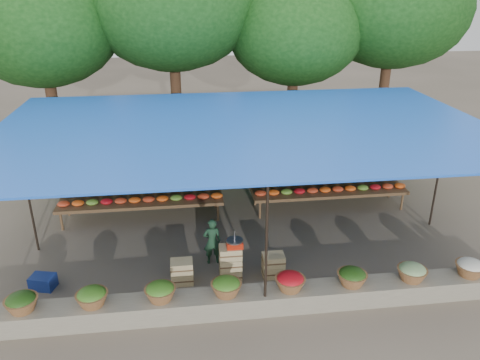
{
  "coord_description": "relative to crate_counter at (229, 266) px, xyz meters",
  "views": [
    {
      "loc": [
        -1.36,
        -9.85,
        5.74
      ],
      "look_at": [
        -0.07,
        0.2,
        1.41
      ],
      "focal_mm": 35.0,
      "sensor_mm": 36.0,
      "label": 1
    }
  ],
  "objects": [
    {
      "name": "ground",
      "position": [
        0.54,
        1.71,
        -0.31
      ],
      "size": [
        60.0,
        60.0,
        0.0
      ],
      "primitive_type": "plane",
      "color": "brown",
      "rests_on": "ground"
    },
    {
      "name": "stone_curb",
      "position": [
        0.54,
        -1.04,
        -0.11
      ],
      "size": [
        10.6,
        0.55,
        0.4
      ],
      "primitive_type": "cube",
      "color": "#6C6556",
      "rests_on": "ground"
    },
    {
      "name": "stall_canopy",
      "position": [
        0.54,
        1.78,
        2.36
      ],
      "size": [
        10.8,
        6.6,
        2.82
      ],
      "color": "black",
      "rests_on": "ground"
    },
    {
      "name": "produce_baskets",
      "position": [
        0.44,
        -1.04,
        0.25
      ],
      "size": [
        8.98,
        0.58,
        0.34
      ],
      "color": "brown",
      "rests_on": "stone_curb"
    },
    {
      "name": "netting_backdrop",
      "position": [
        0.54,
        4.86,
        0.94
      ],
      "size": [
        10.6,
        0.06,
        2.5
      ],
      "primitive_type": "cube",
      "color": "#204B1A",
      "rests_on": "ground"
    },
    {
      "name": "tree_row",
      "position": [
        1.04,
        7.8,
        4.39
      ],
      "size": [
        16.51,
        5.5,
        7.12
      ],
      "color": "#382314",
      "rests_on": "ground"
    },
    {
      "name": "fruit_table_left",
      "position": [
        -1.95,
        3.06,
        0.3
      ],
      "size": [
        4.21,
        0.95,
        0.93
      ],
      "color": "#4B391E",
      "rests_on": "ground"
    },
    {
      "name": "fruit_table_right",
      "position": [
        3.05,
        3.06,
        0.3
      ],
      "size": [
        4.21,
        0.95,
        0.93
      ],
      "color": "#4B391E",
      "rests_on": "ground"
    },
    {
      "name": "crate_counter",
      "position": [
        0.0,
        0.0,
        0.0
      ],
      "size": [
        2.35,
        0.34,
        0.77
      ],
      "color": "tan",
      "rests_on": "ground"
    },
    {
      "name": "weighing_scale",
      "position": [
        0.12,
        -0.0,
        0.55
      ],
      "size": [
        0.35,
        0.35,
        0.37
      ],
      "color": "red",
      "rests_on": "crate_counter"
    },
    {
      "name": "vendor_seated",
      "position": [
        -0.3,
        0.67,
        0.22
      ],
      "size": [
        0.41,
        0.29,
        1.07
      ],
      "primitive_type": "imported",
      "rotation": [
        0.0,
        0.0,
        3.22
      ],
      "color": "#1B3C26",
      "rests_on": "ground"
    },
    {
      "name": "customer_left",
      "position": [
        -1.73,
        4.15,
        0.56
      ],
      "size": [
        0.98,
        0.84,
        1.74
      ],
      "primitive_type": "imported",
      "rotation": [
        0.0,
        0.0,
        -0.24
      ],
      "color": "slate",
      "rests_on": "ground"
    },
    {
      "name": "customer_mid",
      "position": [
        2.69,
        3.81,
        0.54
      ],
      "size": [
        1.24,
        0.92,
        1.71
      ],
      "primitive_type": "imported",
      "rotation": [
        0.0,
        0.0,
        0.29
      ],
      "color": "slate",
      "rests_on": "ground"
    },
    {
      "name": "customer_right",
      "position": [
        4.96,
        3.74,
        0.44
      ],
      "size": [
        0.95,
        0.64,
        1.5
      ],
      "primitive_type": "imported",
      "rotation": [
        0.0,
        0.0,
        -0.35
      ],
      "color": "slate",
      "rests_on": "ground"
    },
    {
      "name": "blue_crate_front",
      "position": [
        -2.97,
        -0.86,
        -0.15
      ],
      "size": [
        0.63,
        0.53,
        0.32
      ],
      "primitive_type": "cube",
      "rotation": [
        0.0,
        0.0,
        0.3
      ],
      "color": "navy",
      "rests_on": "ground"
    },
    {
      "name": "blue_crate_back",
      "position": [
        -3.77,
        0.18,
        -0.17
      ],
      "size": [
        0.54,
        0.45,
        0.28
      ],
      "primitive_type": "cube",
      "rotation": [
        0.0,
        0.0,
        -0.26
      ],
      "color": "navy",
      "rests_on": "ground"
    }
  ]
}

